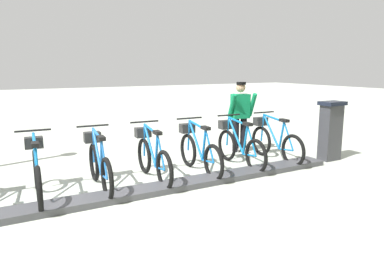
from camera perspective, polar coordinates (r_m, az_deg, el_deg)
The scene contains 10 objects.
ground_plane at distance 5.61m, azimuth -11.25°, elevation -11.17°, with size 60.00×60.00×0.00m, color beige.
dock_rail_base at distance 5.59m, azimuth -11.27°, elevation -10.69°, with size 0.44×8.37×0.10m, color #47474C.
payment_kiosk at distance 8.09m, azimuth 21.71°, elevation -0.27°, with size 0.36×0.52×1.28m.
bike_docked_0 at distance 7.76m, azimuth 13.28°, elevation -2.01°, with size 1.72×0.54×1.02m.
bike_docked_1 at distance 7.18m, azimuth 7.62°, elevation -2.80°, with size 1.72×0.54×1.02m.
bike_docked_2 at distance 6.67m, azimuth 1.02°, elevation -3.68°, with size 1.72×0.54×1.02m.
bike_docked_3 at distance 6.28m, azimuth -6.54°, elevation -4.63°, with size 1.72×0.54×1.02m.
bike_docked_4 at distance 6.00m, azimuth -14.99°, elevation -5.60°, with size 1.72×0.54×1.02m.
bike_docked_5 at distance 5.87m, azimuth -24.06°, elevation -6.49°, with size 1.72×0.54×1.02m.
worker_near_rack at distance 8.25m, azimuth 7.90°, elevation 2.24°, with size 0.54×0.67×1.66m.
Camera 1 is at (-5.01, 1.51, 2.00)m, focal length 32.60 mm.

